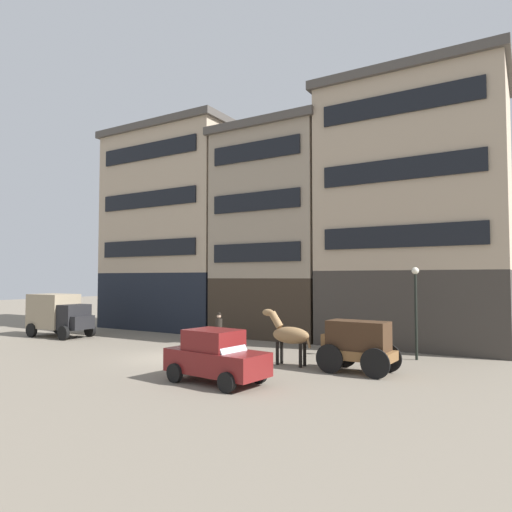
# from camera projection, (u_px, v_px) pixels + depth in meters

# --- Properties ---
(ground_plane) EXTENTS (120.00, 120.00, 0.00)m
(ground_plane) POSITION_uv_depth(u_px,v_px,m) (174.00, 358.00, 20.95)
(ground_plane) COLOR slate
(building_far_left) EXTENTS (10.43, 7.22, 14.56)m
(building_far_left) POSITION_uv_depth(u_px,v_px,m) (180.00, 229.00, 34.37)
(building_far_left) COLOR black
(building_far_left) RESTS_ON ground_plane
(building_center_left) EXTENTS (7.48, 7.22, 13.18)m
(building_center_left) POSITION_uv_depth(u_px,v_px,m) (282.00, 232.00, 29.93)
(building_center_left) COLOR #33281E
(building_center_left) RESTS_ON ground_plane
(building_center_right) EXTENTS (9.95, 7.22, 14.57)m
(building_center_right) POSITION_uv_depth(u_px,v_px,m) (414.00, 212.00, 25.69)
(building_center_right) COLOR #38332D
(building_center_right) RESTS_ON ground_plane
(cargo_wagon) EXTENTS (2.98, 1.66, 1.98)m
(cargo_wagon) POSITION_uv_depth(u_px,v_px,m) (357.00, 343.00, 17.69)
(cargo_wagon) COLOR brown
(cargo_wagon) RESTS_ON ground_plane
(draft_horse) EXTENTS (2.35, 0.69, 2.30)m
(draft_horse) POSITION_uv_depth(u_px,v_px,m) (289.00, 335.00, 19.20)
(draft_horse) COLOR #937047
(draft_horse) RESTS_ON ground_plane
(delivery_truck_near) EXTENTS (4.37, 2.17, 2.62)m
(delivery_truck_near) POSITION_uv_depth(u_px,v_px,m) (59.00, 314.00, 28.43)
(delivery_truck_near) COLOR black
(delivery_truck_near) RESTS_ON ground_plane
(sedan_dark) EXTENTS (3.86, 2.21, 1.83)m
(sedan_dark) POSITION_uv_depth(u_px,v_px,m) (216.00, 356.00, 15.97)
(sedan_dark) COLOR maroon
(sedan_dark) RESTS_ON ground_plane
(pedestrian_officer) EXTENTS (0.51, 0.51, 1.79)m
(pedestrian_officer) POSITION_uv_depth(u_px,v_px,m) (219.00, 328.00, 24.35)
(pedestrian_officer) COLOR black
(pedestrian_officer) RESTS_ON ground_plane
(streetlamp_curbside) EXTENTS (0.32, 0.32, 4.12)m
(streetlamp_curbside) POSITION_uv_depth(u_px,v_px,m) (416.00, 300.00, 20.48)
(streetlamp_curbside) COLOR black
(streetlamp_curbside) RESTS_ON ground_plane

